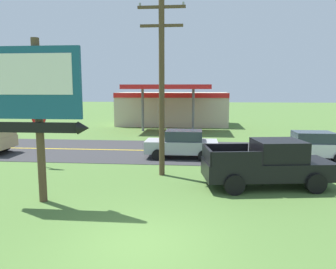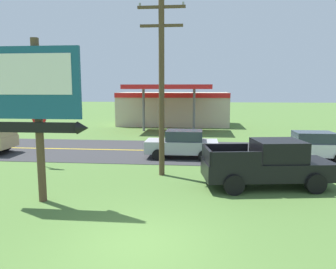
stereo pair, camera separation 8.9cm
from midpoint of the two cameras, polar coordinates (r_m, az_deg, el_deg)
ground_plane at (r=9.18m, az=-5.28°, el=-18.36°), size 180.00×180.00×0.00m
road_asphalt at (r=21.52m, az=1.14°, el=-2.88°), size 140.00×8.00×0.02m
road_centre_line at (r=21.52m, az=1.14°, el=-2.84°), size 126.00×0.20×0.01m
motel_sign at (r=12.25m, az=-21.82°, el=6.23°), size 3.50×0.54×5.78m
stop_sign at (r=18.35m, az=-21.50°, el=1.05°), size 0.80×0.08×2.95m
utility_pole at (r=15.22m, az=-1.27°, el=9.21°), size 2.15×0.26×8.14m
gas_station at (r=36.86m, az=0.73°, el=4.69°), size 12.00×11.50×4.40m
pickup_black_parked_on_lawn at (r=14.29m, az=16.81°, el=-4.90°), size 5.44×2.83×1.96m
car_white_near_lane at (r=20.34m, az=23.33°, el=-1.83°), size 4.20×2.00×1.64m
car_silver_far_lane at (r=19.38m, az=2.31°, el=-1.63°), size 4.20×2.00×1.64m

